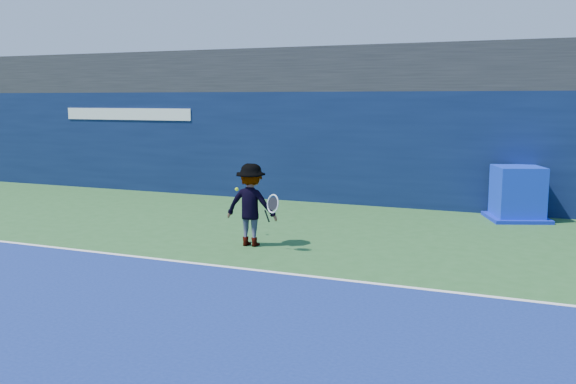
% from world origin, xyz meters
% --- Properties ---
extents(ground, '(80.00, 80.00, 0.00)m').
position_xyz_m(ground, '(0.00, 0.00, 0.00)').
color(ground, '#285A28').
rests_on(ground, ground).
extents(baseline, '(24.00, 0.10, 0.01)m').
position_xyz_m(baseline, '(0.00, 3.00, 0.01)').
color(baseline, white).
rests_on(baseline, ground).
extents(stadium_band, '(36.00, 3.00, 1.20)m').
position_xyz_m(stadium_band, '(0.00, 11.50, 3.60)').
color(stadium_band, black).
rests_on(stadium_band, back_wall_assembly).
extents(back_wall_assembly, '(36.00, 1.03, 3.00)m').
position_xyz_m(back_wall_assembly, '(-0.00, 10.50, 1.50)').
color(back_wall_assembly, '#0A173A').
rests_on(back_wall_assembly, ground).
extents(equipment_cart, '(1.69, 1.69, 1.26)m').
position_xyz_m(equipment_cart, '(4.38, 9.47, 0.57)').
color(equipment_cart, '#0E2AC6').
rests_on(equipment_cart, ground).
extents(tennis_player, '(1.27, 0.71, 1.59)m').
position_xyz_m(tennis_player, '(-0.21, 4.64, 0.80)').
color(tennis_player, white).
rests_on(tennis_player, ground).
extents(tennis_ball, '(0.07, 0.07, 0.07)m').
position_xyz_m(tennis_ball, '(-0.83, 5.26, 0.98)').
color(tennis_ball, '#A2CF17').
rests_on(tennis_ball, ground).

